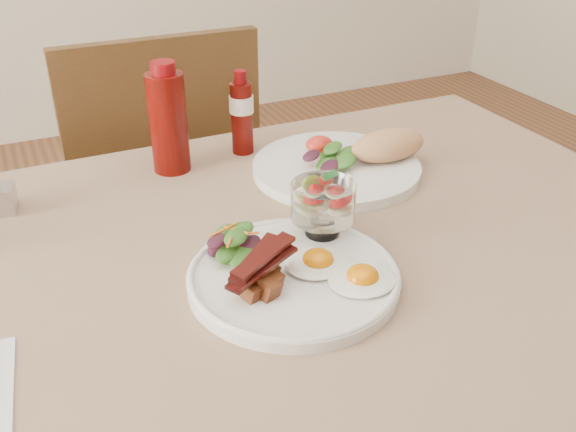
% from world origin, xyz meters
% --- Properties ---
extents(table, '(1.33, 0.88, 0.75)m').
position_xyz_m(table, '(0.00, 0.00, 0.66)').
color(table, '#54381A').
rests_on(table, ground).
extents(chair_far, '(0.42, 0.42, 0.93)m').
position_xyz_m(chair_far, '(0.00, 0.66, 0.52)').
color(chair_far, '#54381A').
rests_on(chair_far, ground).
extents(main_plate, '(0.28, 0.28, 0.02)m').
position_xyz_m(main_plate, '(0.00, -0.08, 0.76)').
color(main_plate, white).
rests_on(main_plate, table).
extents(fried_eggs, '(0.15, 0.17, 0.03)m').
position_xyz_m(fried_eggs, '(0.05, -0.11, 0.77)').
color(fried_eggs, white).
rests_on(fried_eggs, main_plate).
extents(bacon_potato_pile, '(0.11, 0.08, 0.05)m').
position_xyz_m(bacon_potato_pile, '(-0.05, -0.10, 0.79)').
color(bacon_potato_pile, brown).
rests_on(bacon_potato_pile, main_plate).
extents(side_salad, '(0.08, 0.08, 0.04)m').
position_xyz_m(side_salad, '(-0.05, -0.02, 0.79)').
color(side_salad, '#1B4D14').
rests_on(side_salad, main_plate).
extents(fruit_cup, '(0.09, 0.09, 0.09)m').
position_xyz_m(fruit_cup, '(0.08, -0.01, 0.82)').
color(fruit_cup, white).
rests_on(fruit_cup, main_plate).
extents(second_plate, '(0.32, 0.30, 0.07)m').
position_xyz_m(second_plate, '(0.23, 0.18, 0.77)').
color(second_plate, white).
rests_on(second_plate, table).
extents(ketchup_bottle, '(0.09, 0.09, 0.20)m').
position_xyz_m(ketchup_bottle, '(-0.05, 0.32, 0.84)').
color(ketchup_bottle, '#510704').
rests_on(ketchup_bottle, table).
extents(hot_sauce_bottle, '(0.06, 0.06, 0.16)m').
position_xyz_m(hot_sauce_bottle, '(0.10, 0.34, 0.83)').
color(hot_sauce_bottle, '#510704').
rests_on(hot_sauce_bottle, table).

